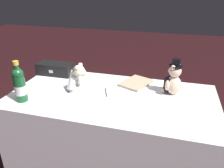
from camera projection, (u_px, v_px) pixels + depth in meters
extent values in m
plane|color=black|center=(112.00, 164.00, 2.07)|extent=(12.00, 12.00, 0.00)
cube|color=white|center=(112.00, 132.00, 1.92)|extent=(1.62, 0.84, 0.71)
ellipsoid|color=beige|center=(173.00, 85.00, 1.77)|extent=(0.12, 0.11, 0.16)
cube|color=black|center=(170.00, 84.00, 1.79)|extent=(0.10, 0.11, 0.12)
sphere|color=beige|center=(175.00, 71.00, 1.72)|extent=(0.10, 0.10, 0.10)
sphere|color=beige|center=(171.00, 70.00, 1.75)|extent=(0.04, 0.04, 0.04)
sphere|color=beige|center=(178.00, 65.00, 1.72)|extent=(0.04, 0.04, 0.04)
sphere|color=beige|center=(173.00, 68.00, 1.68)|extent=(0.04, 0.04, 0.04)
ellipsoid|color=beige|center=(176.00, 81.00, 1.81)|extent=(0.04, 0.04, 0.09)
ellipsoid|color=beige|center=(167.00, 85.00, 1.73)|extent=(0.04, 0.04, 0.09)
sphere|color=beige|center=(168.00, 87.00, 1.85)|extent=(0.05, 0.05, 0.05)
sphere|color=beige|center=(164.00, 90.00, 1.81)|extent=(0.05, 0.05, 0.05)
cylinder|color=black|center=(176.00, 66.00, 1.70)|extent=(0.10, 0.10, 0.01)
cylinder|color=black|center=(176.00, 62.00, 1.69)|extent=(0.06, 0.06, 0.05)
cone|color=white|center=(80.00, 84.00, 1.81)|extent=(0.18, 0.18, 0.14)
ellipsoid|color=white|center=(79.00, 77.00, 1.79)|extent=(0.08, 0.07, 0.06)
sphere|color=beige|center=(79.00, 71.00, 1.77)|extent=(0.10, 0.10, 0.10)
sphere|color=beige|center=(84.00, 72.00, 1.76)|extent=(0.04, 0.04, 0.04)
sphere|color=beige|center=(77.00, 68.00, 1.72)|extent=(0.04, 0.04, 0.04)
sphere|color=beige|center=(80.00, 65.00, 1.78)|extent=(0.04, 0.04, 0.04)
ellipsoid|color=beige|center=(80.00, 80.00, 1.74)|extent=(0.03, 0.03, 0.08)
ellipsoid|color=beige|center=(84.00, 76.00, 1.83)|extent=(0.03, 0.03, 0.08)
cone|color=white|center=(73.00, 78.00, 1.81)|extent=(0.16, 0.14, 0.17)
cylinder|color=#165028|center=(20.00, 88.00, 1.66)|extent=(0.08, 0.08, 0.20)
sphere|color=#165028|center=(18.00, 74.00, 1.61)|extent=(0.08, 0.08, 0.08)
cylinder|color=#165028|center=(16.00, 67.00, 1.59)|extent=(0.04, 0.04, 0.08)
cylinder|color=gold|center=(16.00, 63.00, 1.57)|extent=(0.04, 0.04, 0.03)
cylinder|color=silver|center=(21.00, 90.00, 1.66)|extent=(0.09, 0.09, 0.07)
cylinder|color=navy|center=(106.00, 92.00, 1.82)|extent=(0.06, 0.14, 0.01)
cone|color=silver|center=(105.00, 88.00, 1.88)|extent=(0.01, 0.01, 0.01)
cube|color=black|center=(55.00, 69.00, 2.16)|extent=(0.34, 0.16, 0.11)
cube|color=#B7B7BF|center=(51.00, 72.00, 2.09)|extent=(0.04, 0.01, 0.03)
cube|color=tan|center=(136.00, 83.00, 1.97)|extent=(0.29, 0.33, 0.02)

